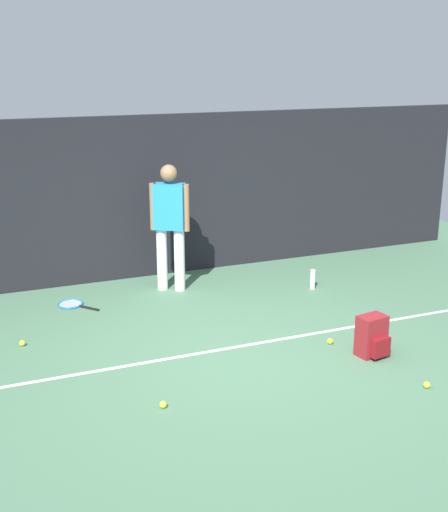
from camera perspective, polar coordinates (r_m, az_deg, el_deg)
The scene contains 11 objects.
ground_plane at distance 7.10m, azimuth 1.23°, elevation -8.63°, with size 12.00×12.00×0.00m, color #4C7556.
back_fence at distance 9.43m, azimuth -5.98°, elevation 5.05°, with size 10.00×0.10×2.27m, color black.
court_line at distance 7.29m, azimuth 0.49°, elevation -7.88°, with size 9.00×0.05×0.00m, color white.
tennis_player at distance 8.79m, azimuth -4.66°, elevation 3.08°, with size 0.47×0.40×1.70m.
tennis_racket at distance 8.69m, azimuth -12.86°, elevation -4.06°, with size 0.53×0.58×0.03m.
backpack at distance 7.22m, azimuth 12.58°, elevation -6.76°, with size 0.33×0.32×0.44m.
tennis_ball_near_player at distance 6.17m, azimuth -5.22°, elevation -12.54°, with size 0.07×0.07×0.07m, color #CCE033.
tennis_ball_by_fence at distance 6.75m, azimuth 16.96°, elevation -10.51°, with size 0.07×0.07×0.07m, color #CCE033.
tennis_ball_mid_court at distance 7.65m, azimuth -16.88°, elevation -7.15°, with size 0.07×0.07×0.07m, color #CCE033.
tennis_ball_far_left at distance 7.47m, azimuth 9.06°, elevation -7.22°, with size 0.07×0.07×0.07m, color #CCE033.
water_bottle at distance 9.10m, azimuth 7.59°, elevation -2.00°, with size 0.07×0.07×0.27m, color white.
Camera 1 is at (-2.55, -5.88, 3.06)m, focal length 46.75 mm.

